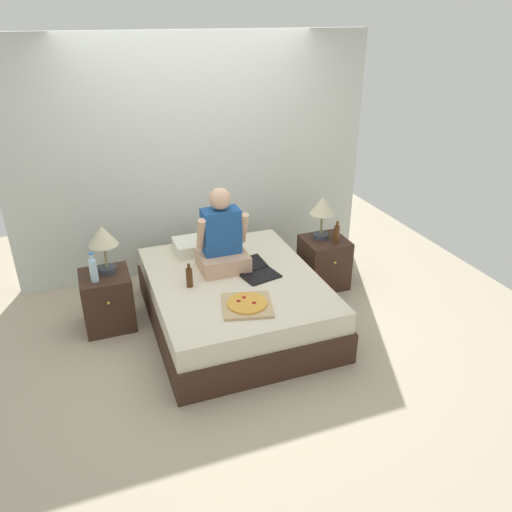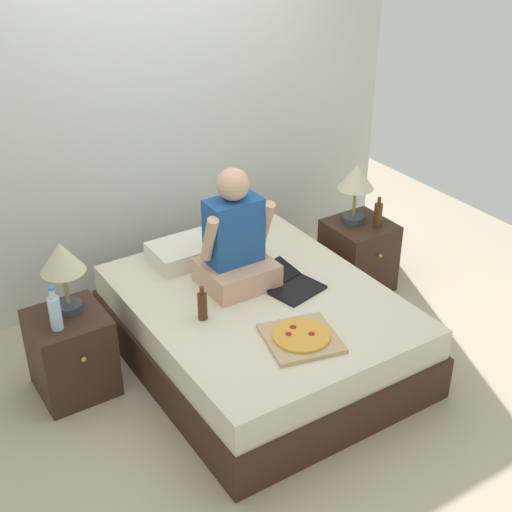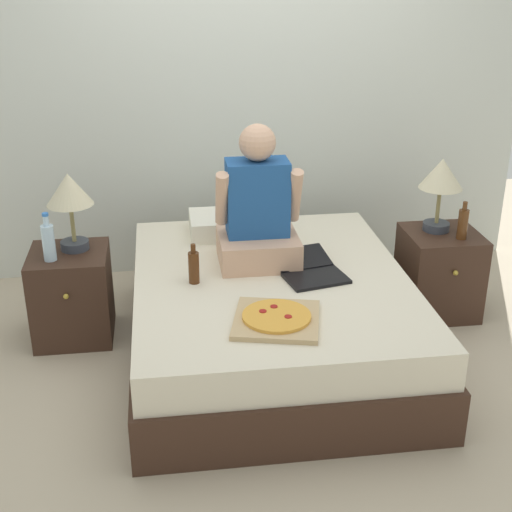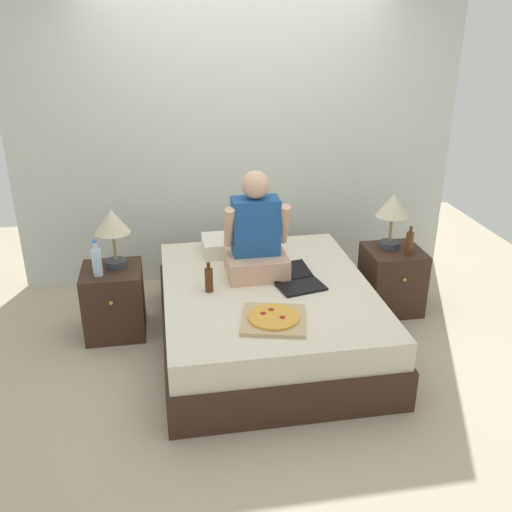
{
  "view_description": "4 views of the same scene",
  "coord_description": "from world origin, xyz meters",
  "px_view_note": "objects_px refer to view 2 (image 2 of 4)",
  "views": [
    {
      "loc": [
        -1.19,
        -3.8,
        2.67
      ],
      "look_at": [
        0.12,
        -0.24,
        0.79
      ],
      "focal_mm": 35.0,
      "sensor_mm": 36.0,
      "label": 1
    },
    {
      "loc": [
        -2.04,
        -3.13,
        2.87
      ],
      "look_at": [
        -0.02,
        0.02,
        0.77
      ],
      "focal_mm": 50.0,
      "sensor_mm": 36.0,
      "label": 2
    },
    {
      "loc": [
        -0.56,
        -3.44,
        2.12
      ],
      "look_at": [
        -0.11,
        -0.21,
        0.7
      ],
      "focal_mm": 50.0,
      "sensor_mm": 36.0,
      "label": 3
    },
    {
      "loc": [
        -0.7,
        -3.59,
        2.31
      ],
      "look_at": [
        -0.12,
        -0.24,
        0.82
      ],
      "focal_mm": 40.0,
      "sensor_mm": 36.0,
      "label": 4
    }
  ],
  "objects_px": {
    "beer_bottle": "(378,215)",
    "nightstand_left": "(72,353)",
    "bed": "(260,329)",
    "person_seated": "(235,243)",
    "beer_bottle_on_bed": "(202,306)",
    "water_bottle": "(55,312)",
    "lamp_on_right_nightstand": "(356,181)",
    "pizza_box": "(301,337)",
    "nightstand_right": "(358,255)",
    "laptop": "(290,284)",
    "lamp_on_left_nightstand": "(62,263)"
  },
  "relations": [
    {
      "from": "laptop",
      "to": "bed",
      "type": "bearing_deg",
      "value": 176.64
    },
    {
      "from": "beer_bottle",
      "to": "laptop",
      "type": "height_order",
      "value": "beer_bottle"
    },
    {
      "from": "pizza_box",
      "to": "water_bottle",
      "type": "bearing_deg",
      "value": 145.26
    },
    {
      "from": "lamp_on_right_nightstand",
      "to": "water_bottle",
      "type": "bearing_deg",
      "value": -176.48
    },
    {
      "from": "water_bottle",
      "to": "laptop",
      "type": "xyz_separation_m",
      "value": [
        1.41,
        -0.29,
        -0.14
      ]
    },
    {
      "from": "lamp_on_right_nightstand",
      "to": "person_seated",
      "type": "relative_size",
      "value": 0.58
    },
    {
      "from": "beer_bottle_on_bed",
      "to": "beer_bottle",
      "type": "bearing_deg",
      "value": 10.23
    },
    {
      "from": "lamp_on_left_nightstand",
      "to": "person_seated",
      "type": "bearing_deg",
      "value": -10.92
    },
    {
      "from": "water_bottle",
      "to": "beer_bottle_on_bed",
      "type": "distance_m",
      "value": 0.83
    },
    {
      "from": "beer_bottle_on_bed",
      "to": "lamp_on_left_nightstand",
      "type": "bearing_deg",
      "value": 146.17
    },
    {
      "from": "beer_bottle",
      "to": "bed",
      "type": "bearing_deg",
      "value": -167.28
    },
    {
      "from": "laptop",
      "to": "nightstand_left",
      "type": "bearing_deg",
      "value": 164.05
    },
    {
      "from": "nightstand_left",
      "to": "person_seated",
      "type": "xyz_separation_m",
      "value": [
        1.07,
        -0.15,
        0.51
      ]
    },
    {
      "from": "beer_bottle",
      "to": "beer_bottle_on_bed",
      "type": "xyz_separation_m",
      "value": [
        -1.6,
        -0.29,
        -0.05
      ]
    },
    {
      "from": "water_bottle",
      "to": "pizza_box",
      "type": "bearing_deg",
      "value": -34.74
    },
    {
      "from": "person_seated",
      "to": "beer_bottle_on_bed",
      "type": "bearing_deg",
      "value": -147.23
    },
    {
      "from": "pizza_box",
      "to": "beer_bottle",
      "type": "bearing_deg",
      "value": 32.14
    },
    {
      "from": "bed",
      "to": "lamp_on_left_nightstand",
      "type": "bearing_deg",
      "value": 158.75
    },
    {
      "from": "laptop",
      "to": "pizza_box",
      "type": "height_order",
      "value": "laptop"
    },
    {
      "from": "lamp_on_left_nightstand",
      "to": "person_seated",
      "type": "height_order",
      "value": "person_seated"
    },
    {
      "from": "nightstand_right",
      "to": "person_seated",
      "type": "xyz_separation_m",
      "value": [
        -1.16,
        -0.15,
        0.51
      ]
    },
    {
      "from": "bed",
      "to": "laptop",
      "type": "bearing_deg",
      "value": -3.36
    },
    {
      "from": "lamp_on_right_nightstand",
      "to": "laptop",
      "type": "bearing_deg",
      "value": -153.64
    },
    {
      "from": "pizza_box",
      "to": "beer_bottle_on_bed",
      "type": "bearing_deg",
      "value": 126.47
    },
    {
      "from": "nightstand_left",
      "to": "lamp_on_left_nightstand",
      "type": "relative_size",
      "value": 1.18
    },
    {
      "from": "beer_bottle",
      "to": "person_seated",
      "type": "height_order",
      "value": "person_seated"
    },
    {
      "from": "nightstand_right",
      "to": "pizza_box",
      "type": "height_order",
      "value": "nightstand_right"
    },
    {
      "from": "bed",
      "to": "pizza_box",
      "type": "bearing_deg",
      "value": -96.24
    },
    {
      "from": "lamp_on_right_nightstand",
      "to": "beer_bottle",
      "type": "relative_size",
      "value": 1.96
    },
    {
      "from": "lamp_on_left_nightstand",
      "to": "pizza_box",
      "type": "xyz_separation_m",
      "value": [
        1.02,
        -0.93,
        -0.35
      ]
    },
    {
      "from": "person_seated",
      "to": "laptop",
      "type": "height_order",
      "value": "person_seated"
    },
    {
      "from": "nightstand_right",
      "to": "lamp_on_right_nightstand",
      "type": "height_order",
      "value": "lamp_on_right_nightstand"
    },
    {
      "from": "water_bottle",
      "to": "person_seated",
      "type": "relative_size",
      "value": 0.35
    },
    {
      "from": "beer_bottle",
      "to": "water_bottle",
      "type": "bearing_deg",
      "value": 179.76
    },
    {
      "from": "lamp_on_left_nightstand",
      "to": "person_seated",
      "type": "distance_m",
      "value": 1.05
    },
    {
      "from": "nightstand_left",
      "to": "beer_bottle_on_bed",
      "type": "height_order",
      "value": "beer_bottle_on_bed"
    },
    {
      "from": "lamp_on_right_nightstand",
      "to": "beer_bottle",
      "type": "distance_m",
      "value": 0.29
    },
    {
      "from": "pizza_box",
      "to": "nightstand_right",
      "type": "bearing_deg",
      "value": 36.93
    },
    {
      "from": "bed",
      "to": "beer_bottle_on_bed",
      "type": "bearing_deg",
      "value": -176.99
    },
    {
      "from": "nightstand_left",
      "to": "laptop",
      "type": "relative_size",
      "value": 1.12
    },
    {
      "from": "beer_bottle",
      "to": "nightstand_left",
      "type": "bearing_deg",
      "value": 177.51
    },
    {
      "from": "person_seated",
      "to": "lamp_on_left_nightstand",
      "type": "bearing_deg",
      "value": 169.08
    },
    {
      "from": "bed",
      "to": "beer_bottle",
      "type": "distance_m",
      "value": 1.27
    },
    {
      "from": "bed",
      "to": "person_seated",
      "type": "height_order",
      "value": "person_seated"
    },
    {
      "from": "bed",
      "to": "lamp_on_right_nightstand",
      "type": "xyz_separation_m",
      "value": [
        1.08,
        0.42,
        0.62
      ]
    },
    {
      "from": "person_seated",
      "to": "pizza_box",
      "type": "xyz_separation_m",
      "value": [
        -0.01,
        -0.73,
        -0.27
      ]
    },
    {
      "from": "water_bottle",
      "to": "beer_bottle_on_bed",
      "type": "xyz_separation_m",
      "value": [
        0.77,
        -0.3,
        -0.07
      ]
    },
    {
      "from": "nightstand_right",
      "to": "beer_bottle",
      "type": "bearing_deg",
      "value": -54.99
    },
    {
      "from": "lamp_on_right_nightstand",
      "to": "pizza_box",
      "type": "distance_m",
      "value": 1.51
    },
    {
      "from": "nightstand_left",
      "to": "pizza_box",
      "type": "distance_m",
      "value": 1.39
    }
  ]
}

